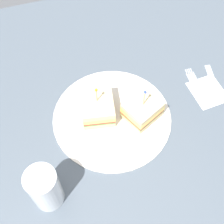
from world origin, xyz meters
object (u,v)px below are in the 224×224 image
Objects in this scene: sandwich_half_back at (142,110)px; napkin at (208,93)px; plate at (112,117)px; knife at (213,81)px; fork at (194,82)px; drink_glass at (45,189)px; sandwich_half_front at (97,106)px.

napkin is at bearing 4.65° from sandwich_half_back.
plate reaches higher than knife.
napkin is at bearing -63.90° from fork.
drink_glass is at bearing -159.95° from knife.
fork is at bearing 3.33° from sandwich_half_front.
sandwich_half_back is at bearing -168.22° from knife.
sandwich_half_front is at bearing 157.56° from sandwich_half_back.
plate is 29.85cm from knife.
drink_glass is 48.01cm from fork.
plate reaches higher than fork.
sandwich_half_back is 1.13× the size of napkin.
sandwich_half_front reaches higher than napkin.
sandwich_half_front is at bearing 47.19° from drink_glass.
knife is at bearing 20.05° from drink_glass.
plate reaches higher than napkin.
fork reaches higher than napkin.
sandwich_half_front is 27.99cm from fork.
napkin is (45.90, 14.72, -5.09)cm from drink_glass.
drink_glass is 48.47cm from napkin.
drink_glass reaches higher than sandwich_half_front.
fork is at bearing 9.03° from plate.
sandwich_half_front is 11.07cm from sandwich_half_back.
knife is at bearing 0.83° from sandwich_half_front.
sandwich_half_front is at bearing 142.74° from plate.
fork and knife have the same top height.
fork is at bearing 116.10° from napkin.
drink_glass reaches higher than knife.
plate is at bearing -170.97° from fork.
drink_glass reaches higher than napkin.
plate is 7.99cm from sandwich_half_back.
fork is 5.14cm from knife.
drink_glass is 0.93× the size of knife.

